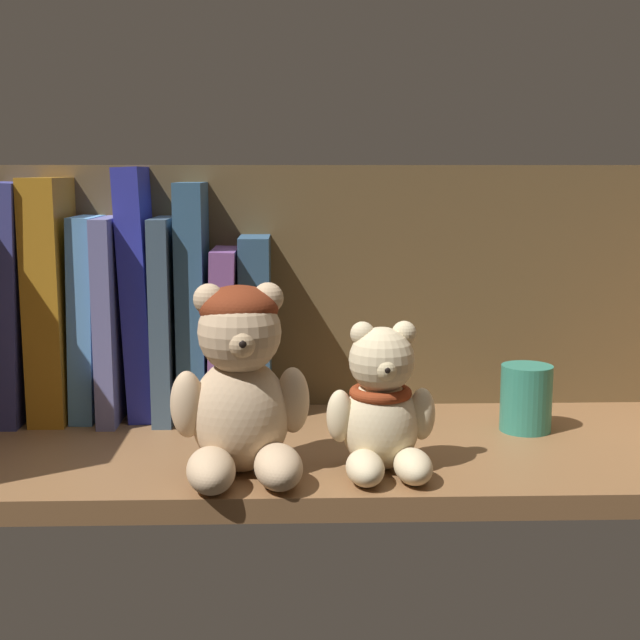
# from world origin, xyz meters

# --- Properties ---
(shelf_board) EXTENTS (0.73, 0.27, 0.02)m
(shelf_board) POSITION_xyz_m (0.00, 0.00, 0.01)
(shelf_board) COLOR brown
(shelf_board) RESTS_ON ground
(shelf_back_panel) EXTENTS (0.76, 0.01, 0.27)m
(shelf_back_panel) POSITION_xyz_m (0.00, 0.14, 0.14)
(shelf_back_panel) COLOR brown
(shelf_back_panel) RESTS_ON ground
(book_0) EXTENTS (0.04, 0.14, 0.24)m
(book_0) POSITION_xyz_m (-0.33, 0.12, 0.14)
(book_0) COLOR navy
(book_0) RESTS_ON shelf_board
(book_1) EXTENTS (0.04, 0.13, 0.24)m
(book_1) POSITION_xyz_m (-0.29, 0.12, 0.14)
(book_1) COLOR #B3771D
(book_1) RESTS_ON shelf_board
(book_2) EXTENTS (0.03, 0.11, 0.20)m
(book_2) POSITION_xyz_m (-0.26, 0.12, 0.12)
(book_2) COLOR #5892C8
(book_2) RESTS_ON shelf_board
(book_3) EXTENTS (0.02, 0.15, 0.20)m
(book_3) POSITION_xyz_m (-0.24, 0.12, 0.12)
(book_3) COLOR #696BA7
(book_3) RESTS_ON shelf_board
(book_4) EXTENTS (0.03, 0.10, 0.25)m
(book_4) POSITION_xyz_m (-0.21, 0.12, 0.14)
(book_4) COLOR #2C31A9
(book_4) RESTS_ON shelf_board
(book_5) EXTENTS (0.02, 0.14, 0.20)m
(book_5) POSITION_xyz_m (-0.18, 0.12, 0.12)
(book_5) COLOR #3D5469
(book_5) RESTS_ON shelf_board
(book_6) EXTENTS (0.03, 0.12, 0.23)m
(book_6) POSITION_xyz_m (-0.16, 0.12, 0.14)
(book_6) COLOR #31587C
(book_6) RESTS_ON shelf_board
(book_7) EXTENTS (0.03, 0.13, 0.17)m
(book_7) POSITION_xyz_m (-0.13, 0.12, 0.10)
(book_7) COLOR #7D4E93
(book_7) RESTS_ON shelf_board
(book_8) EXTENTS (0.03, 0.10, 0.18)m
(book_8) POSITION_xyz_m (-0.09, 0.12, 0.11)
(book_8) COLOR #2B4C6A
(book_8) RESTS_ON shelf_board
(teddy_bear_larger) EXTENTS (0.12, 0.12, 0.16)m
(teddy_bear_larger) POSITION_xyz_m (-0.10, -0.08, 0.09)
(teddy_bear_larger) COLOR tan
(teddy_bear_larger) RESTS_ON shelf_board
(teddy_bear_smaller) EXTENTS (0.09, 0.09, 0.12)m
(teddy_bear_smaller) POSITION_xyz_m (0.02, -0.08, 0.07)
(teddy_bear_smaller) COLOR beige
(teddy_bear_smaller) RESTS_ON shelf_board
(pillar_candle) EXTENTS (0.05, 0.05, 0.06)m
(pillar_candle) POSITION_xyz_m (0.17, 0.04, 0.05)
(pillar_candle) COLOR #2D7A66
(pillar_candle) RESTS_ON shelf_board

